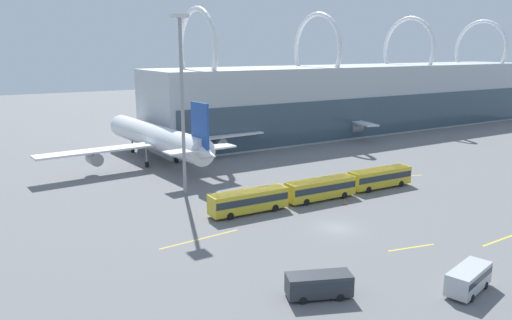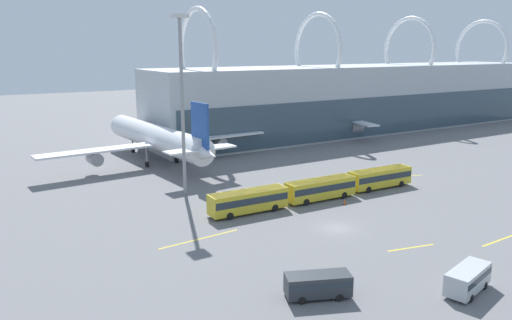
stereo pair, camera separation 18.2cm
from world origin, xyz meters
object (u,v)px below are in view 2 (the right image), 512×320
(airliner_at_gate_far, at_px, (160,138))
(shuttle_bus_2, at_px, (380,177))
(airliner_parked_remote, at_px, (334,113))
(shuttle_bus_0, at_px, (248,200))
(shuttle_bus_1, at_px, (321,188))
(service_van_crossing, at_px, (468,278))
(floodlight_mast, at_px, (182,86))
(service_van_foreground, at_px, (318,284))
(traffic_cone_0, at_px, (345,202))

(airliner_at_gate_far, height_order, shuttle_bus_2, airliner_at_gate_far)
(airliner_parked_remote, height_order, shuttle_bus_2, airliner_parked_remote)
(shuttle_bus_0, relative_size, shuttle_bus_1, 1.00)
(airliner_at_gate_far, relative_size, shuttle_bus_2, 4.09)
(shuttle_bus_0, xyz_separation_m, service_van_crossing, (5.75, -29.80, -0.47))
(service_van_crossing, height_order, floodlight_mast, floodlight_mast)
(shuttle_bus_1, bearing_deg, airliner_parked_remote, 49.85)
(airliner_at_gate_far, bearing_deg, shuttle_bus_1, -165.27)
(airliner_at_gate_far, bearing_deg, service_van_foreground, 168.78)
(service_van_crossing, distance_m, traffic_cone_0, 26.99)
(shuttle_bus_2, height_order, service_van_foreground, shuttle_bus_2)
(service_van_crossing, relative_size, floodlight_mast, 0.23)
(airliner_parked_remote, height_order, service_van_crossing, airliner_parked_remote)
(shuttle_bus_1, height_order, traffic_cone_0, shuttle_bus_1)
(airliner_at_gate_far, distance_m, floodlight_mast, 24.26)
(service_van_foreground, xyz_separation_m, service_van_crossing, (12.34, -6.32, 0.06))
(shuttle_bus_1, relative_size, service_van_crossing, 1.83)
(shuttle_bus_0, xyz_separation_m, floodlight_mast, (-3.71, 12.84, 14.69))
(shuttle_bus_2, distance_m, service_van_crossing, 34.90)
(shuttle_bus_1, bearing_deg, floodlight_mast, 141.79)
(floodlight_mast, height_order, traffic_cone_0, floodlight_mast)
(service_van_foreground, distance_m, floodlight_mast, 39.48)
(airliner_at_gate_far, relative_size, airliner_parked_remote, 1.26)
(shuttle_bus_0, bearing_deg, floodlight_mast, 107.68)
(shuttle_bus_2, height_order, service_van_crossing, shuttle_bus_2)
(service_van_foreground, bearing_deg, shuttle_bus_0, 96.68)
(airliner_parked_remote, xyz_separation_m, traffic_cone_0, (-38.61, -48.69, -4.89))
(airliner_parked_remote, xyz_separation_m, service_van_crossing, (-46.50, -74.49, -3.92))
(service_van_foreground, xyz_separation_m, traffic_cone_0, (20.23, 19.48, -0.91))
(service_van_crossing, bearing_deg, floodlight_mast, 87.75)
(airliner_at_gate_far, distance_m, airliner_parked_remote, 53.10)
(shuttle_bus_1, height_order, floodlight_mast, floodlight_mast)
(airliner_parked_remote, height_order, shuttle_bus_0, airliner_parked_remote)
(airliner_parked_remote, xyz_separation_m, shuttle_bus_1, (-40.13, -45.03, -3.45))
(shuttle_bus_0, distance_m, traffic_cone_0, 14.29)
(airliner_at_gate_far, bearing_deg, shuttle_bus_0, 175.15)
(airliner_parked_remote, height_order, floodlight_mast, floodlight_mast)
(traffic_cone_0, bearing_deg, floodlight_mast, 135.85)
(service_van_crossing, bearing_deg, shuttle_bus_0, 86.16)
(shuttle_bus_2, bearing_deg, shuttle_bus_0, -178.62)
(airliner_parked_remote, distance_m, traffic_cone_0, 62.33)
(shuttle_bus_2, distance_m, floodlight_mast, 34.17)
(airliner_at_gate_far, height_order, service_van_crossing, airliner_at_gate_far)
(service_van_foreground, height_order, floodlight_mast, floodlight_mast)
(shuttle_bus_0, bearing_deg, traffic_cone_0, -14.80)
(shuttle_bus_0, xyz_separation_m, traffic_cone_0, (13.64, -4.00, -1.43))
(shuttle_bus_2, bearing_deg, airliner_parked_remote, 59.92)
(shuttle_bus_0, bearing_deg, shuttle_bus_2, 1.07)
(service_van_foreground, relative_size, floodlight_mast, 0.23)
(service_van_foreground, xyz_separation_m, floodlight_mast, (2.89, 36.32, 15.22))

